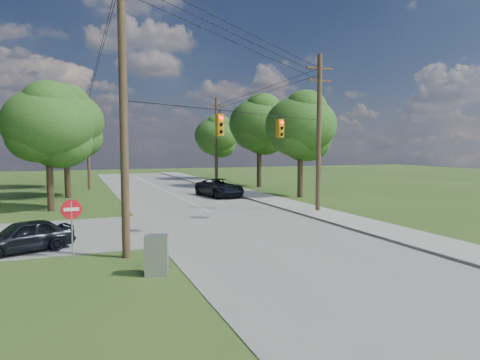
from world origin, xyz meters
name	(u,v)px	position (x,y,z in m)	size (l,w,h in m)	color
ground	(238,250)	(0.00, 0.00, 0.00)	(140.00, 140.00, 0.00)	#2B4D19
main_road	(239,226)	(2.00, 5.00, 0.01)	(10.00, 100.00, 0.03)	gray
sidewalk_east	(341,218)	(8.70, 5.00, 0.06)	(2.60, 100.00, 0.12)	#A3A199
pole_sw	(123,100)	(-4.60, 0.40, 6.23)	(2.00, 0.32, 12.00)	#4E3928
pole_ne	(319,131)	(8.90, 8.00, 5.47)	(2.00, 0.32, 10.50)	#4E3928
pole_north_e	(216,141)	(8.90, 30.00, 5.13)	(2.00, 0.32, 10.00)	#4E3928
pole_north_w	(88,140)	(-5.00, 30.00, 5.13)	(2.00, 0.32, 10.00)	#4E3928
power_lines	(197,77)	(1.50, 11.54, 9.15)	(13.93, 29.62, 4.93)	black
traffic_signals	(252,126)	(2.55, 4.43, 5.50)	(4.91, 3.27, 1.05)	orange
tree_w_near	(48,124)	(-8.00, 15.00, 5.92)	(6.00, 6.00, 8.40)	#3D2F1E
tree_w_mid	(66,121)	(-7.00, 23.00, 6.58)	(6.40, 6.40, 9.22)	#3D2F1E
tree_w_far	(47,129)	(-9.00, 33.00, 6.25)	(6.00, 6.00, 8.73)	#3D2F1E
tree_e_near	(301,126)	(12.00, 16.00, 6.25)	(6.20, 6.20, 8.81)	#3D2F1E
tree_e_mid	(259,124)	(12.50, 26.00, 6.91)	(6.60, 6.60, 9.64)	#3D2F1E
tree_e_far	(216,136)	(11.50, 38.00, 5.92)	(5.80, 5.80, 8.32)	#3D2F1E
car_cross_dark	(23,236)	(-8.49, 2.70, 0.70)	(1.59, 3.94, 1.34)	black
car_main_north	(219,188)	(5.50, 18.85, 0.81)	(2.60, 5.64, 1.57)	black
control_cabinet	(156,255)	(-3.90, -2.40, 0.70)	(0.77, 0.56, 1.39)	gray
do_not_enter_sign	(72,215)	(-6.59, 1.00, 1.72)	(0.78, 0.10, 2.35)	gray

